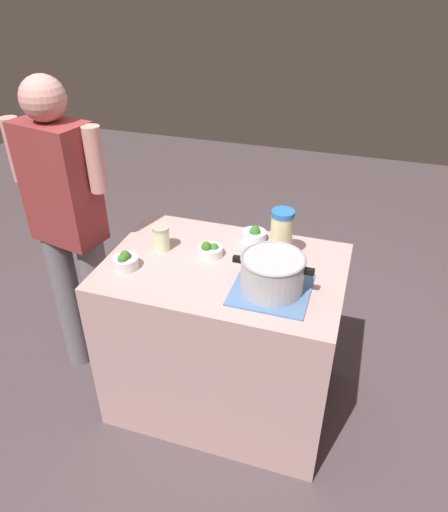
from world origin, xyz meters
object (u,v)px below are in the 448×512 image
broccoli_bowl_front (254,234)px  person_cook (69,229)px  lemonade_pitcher (281,235)px  mason_jar (161,238)px  broccoli_bowl_back (125,261)px  broccoli_bowl_center (210,250)px  cooking_pot (272,273)px

broccoli_bowl_front → person_cook: (0.89, 0.25, 0.01)m
lemonade_pitcher → mason_jar: lemonade_pitcher is taller
broccoli_bowl_front → broccoli_bowl_back: broccoli_bowl_back is taller
broccoli_bowl_center → broccoli_bowl_back: size_ratio=0.98×
broccoli_bowl_center → broccoli_bowl_back: (0.33, 0.21, 0.01)m
cooking_pot → mason_jar: size_ratio=2.78×
mason_jar → broccoli_bowl_front: size_ratio=1.00×
mason_jar → broccoli_bowl_front: mason_jar is taller
person_cook → cooking_pot: bearing=172.9°
cooking_pot → broccoli_bowl_center: (0.33, -0.18, -0.06)m
mason_jar → broccoli_bowl_back: 0.22m
mason_jar → broccoli_bowl_back: (0.09, 0.19, -0.03)m
cooking_pot → person_cook: (1.06, -0.13, -0.04)m
mason_jar → broccoli_bowl_back: bearing=64.9°
lemonade_pitcher → broccoli_bowl_center: lemonade_pitcher is taller
cooking_pot → lemonade_pitcher: 0.25m
broccoli_bowl_front → broccoli_bowl_center: bearing=52.0°
lemonade_pitcher → mason_jar: bearing=9.1°
lemonade_pitcher → broccoli_bowl_center: 0.34m
broccoli_bowl_center → person_cook: person_cook is taller
broccoli_bowl_front → broccoli_bowl_back: 0.64m
lemonade_pitcher → mason_jar: size_ratio=2.05×
person_cook → mason_jar: bearing=-176.6°
broccoli_bowl_center → mason_jar: bearing=4.3°
broccoli_bowl_back → person_cook: bearing=-22.7°
lemonade_pitcher → broccoli_bowl_back: lemonade_pitcher is taller
broccoli_bowl_front → broccoli_bowl_center: (0.16, 0.20, -0.00)m
mason_jar → broccoli_bowl_center: 0.24m
mason_jar → broccoli_bowl_front: 0.46m
cooking_pot → broccoli_bowl_back: (0.66, 0.03, -0.05)m
broccoli_bowl_back → lemonade_pitcher: bearing=-156.4°
cooking_pot → broccoli_bowl_front: 0.43m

